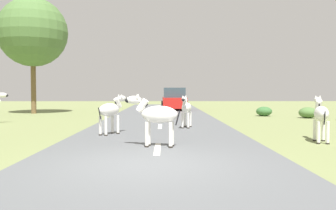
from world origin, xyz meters
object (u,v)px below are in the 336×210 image
zebra_0 (186,108)px  zebra_3 (156,115)px  tree_1 (33,32)px  bush_0 (264,111)px  zebra_1 (111,110)px  bush_2 (308,113)px  car_0 (174,100)px  zebra_4 (321,114)px

zebra_0 → zebra_3: (-1.12, -5.05, 0.06)m
zebra_3 → tree_1: (-8.73, 15.12, 4.60)m
bush_0 → zebra_1: bearing=-129.7°
bush_0 → zebra_3: bearing=-117.1°
zebra_3 → tree_1: size_ratio=0.20×
zebra_0 → zebra_3: size_ratio=0.92×
zebra_1 → zebra_0: bearing=71.0°
zebra_1 → bush_2: 12.95m
tree_1 → car_0: bearing=20.5°
zebra_3 → bush_2: (8.47, 10.86, -0.61)m
zebra_4 → zebra_0: bearing=148.2°
car_0 → tree_1: 11.39m
zebra_4 → bush_2: 10.29m
zebra_4 → tree_1: size_ratio=0.19×
zebra_3 → zebra_4: (5.05, 1.17, -0.06)m
zebra_1 → tree_1: (-7.07, 12.31, 4.63)m
zebra_0 → zebra_4: (3.92, -3.87, 0.01)m
zebra_1 → zebra_4: size_ratio=0.93×
zebra_1 → bush_0: bearing=82.5°
zebra_3 → bush_0: 14.05m
car_0 → tree_1: tree_1 is taller
zebra_4 → zebra_1: bearing=179.2°
zebra_0 → zebra_1: (-2.79, -2.24, 0.04)m
bush_2 → bush_0: bearing=141.8°
zebra_3 → zebra_0: bearing=-2.5°
zebra_1 → tree_1: tree_1 is taller
zebra_0 → bush_2: 9.38m
zebra_0 → zebra_4: bearing=147.9°
car_0 → bush_2: bearing=-47.3°
zebra_1 → zebra_4: zebra_1 is taller
car_0 → zebra_0: bearing=-90.2°
zebra_1 → zebra_3: zebra_3 is taller
car_0 → bush_2: 10.89m
zebra_3 → bush_0: (6.39, 12.50, -0.63)m
zebra_1 → zebra_4: 6.91m
zebra_0 → zebra_1: size_ratio=1.00×
bush_0 → bush_2: size_ratio=0.94×
car_0 → bush_0: 8.28m
zebra_1 → zebra_3: bearing=-27.1°
zebra_0 → zebra_1: 3.57m
zebra_0 → car_0: (-0.13, 13.71, -0.01)m
zebra_0 → zebra_4: zebra_4 is taller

